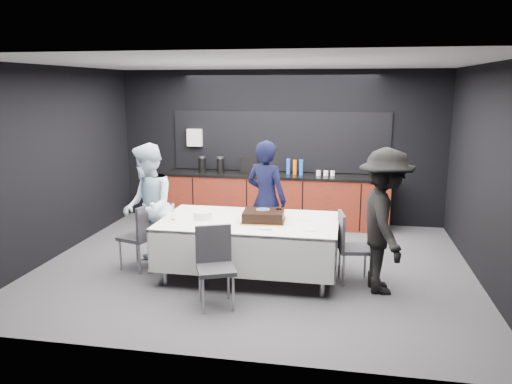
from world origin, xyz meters
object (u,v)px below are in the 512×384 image
party_table (249,230)px  chair_near (215,260)px  chair_left (141,232)px  plate_stack (203,215)px  person_left (148,207)px  person_right (384,221)px  cake_assembly (264,216)px  person_center (266,200)px  champagne_flute (172,208)px  chair_right (349,242)px

party_table → chair_near: (-0.22, -0.93, -0.11)m
chair_left → chair_near: 1.58m
party_table → chair_left: bearing=-179.5°
plate_stack → person_left: (-0.81, 0.10, 0.05)m
plate_stack → person_right: bearing=-3.0°
cake_assembly → chair_near: 1.05m
plate_stack → person_right: size_ratio=0.14×
person_center → person_right: size_ratio=0.98×
champagne_flute → person_right: person_right is taller
chair_left → plate_stack: bearing=-2.7°
person_center → party_table: bearing=105.1°
champagne_flute → person_right: size_ratio=0.13×
cake_assembly → chair_left: bearing=179.8°
person_center → person_left: person_left is taller
chair_left → person_center: 1.84m
cake_assembly → chair_right: size_ratio=0.64×
cake_assembly → person_left: size_ratio=0.34×
party_table → person_center: bearing=83.3°
chair_right → person_right: 0.58m
plate_stack → person_center: bearing=50.7°
chair_near → person_center: bearing=79.6°
chair_right → person_left: bearing=179.7°
cake_assembly → chair_near: cake_assembly is taller
chair_right → person_center: size_ratio=0.53×
party_table → chair_right: size_ratio=2.51×
plate_stack → chair_left: 0.94m
chair_near → person_left: 1.59m
plate_stack → chair_left: size_ratio=0.27×
person_center → plate_stack: bearing=72.5°
person_center → person_right: bearing=170.2°
person_left → chair_right: bearing=63.4°
person_right → person_left: bearing=77.3°
chair_right → person_left: size_ratio=0.53×
chair_right → party_table: bearing=-178.6°
chair_right → person_right: bearing=-27.4°
champagne_flute → person_right: 2.70m
party_table → person_right: (1.71, -0.18, 0.25)m
chair_left → chair_near: bearing=-35.3°
champagne_flute → person_center: 1.48m
chair_near → cake_assembly: bearing=65.1°
chair_right → person_center: 1.48m
plate_stack → champagne_flute: champagne_flute is taller
person_left → chair_left: bearing=-80.1°
chair_left → chair_right: size_ratio=1.00×
party_table → cake_assembly: cake_assembly is taller
person_center → chair_right: bearing=168.9°
person_left → champagne_flute: bearing=36.1°
party_table → cake_assembly: bearing=-5.9°
person_center → person_right: (1.62, -0.99, 0.02)m
party_table → chair_right: 1.31m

